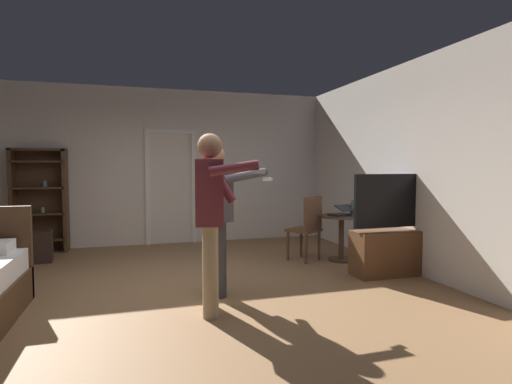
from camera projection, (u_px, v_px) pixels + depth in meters
name	position (u px, v px, depth m)	size (l,w,h in m)	color
ground_plane	(178.00, 295.00, 4.55)	(7.02, 7.02, 0.00)	olive
wall_back	(159.00, 167.00, 7.56)	(6.56, 0.12, 2.87)	silver
wall_right	(422.00, 167.00, 5.38)	(0.12, 6.62, 2.87)	silver
doorway_frame	(171.00, 178.00, 7.56)	(0.93, 0.08, 2.13)	white
bookshelf	(40.00, 197.00, 6.81)	(0.86, 0.32, 1.74)	#4C331E
tv_flatscreen	(394.00, 244.00, 5.41)	(1.21, 0.40, 1.35)	brown
side_table	(341.00, 230.00, 6.21)	(0.66, 0.66, 0.70)	#4C331E
laptop	(342.00, 212.00, 6.15)	(0.41, 0.41, 0.17)	black
bottle_on_table	(352.00, 209.00, 6.15)	(0.06, 0.06, 0.23)	#31482E
wooden_chair	(308.00, 226.00, 6.17)	(0.58, 0.58, 0.99)	brown
person_blue_shirt	(211.00, 209.00, 3.94)	(0.62, 0.70, 1.76)	tan
person_striped_shirt	(216.00, 209.00, 4.54)	(0.80, 0.60, 1.67)	#333338
suitcase_dark	(35.00, 247.00, 6.11)	(0.47, 0.36, 0.48)	black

